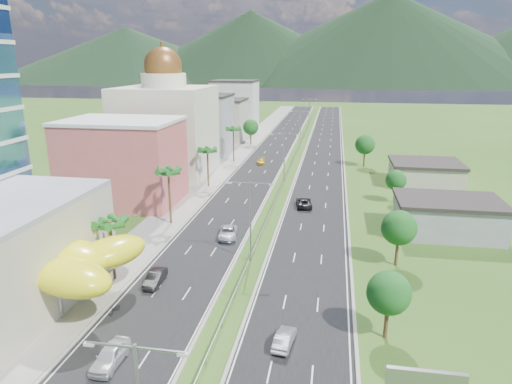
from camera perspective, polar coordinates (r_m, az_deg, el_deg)
The scene contains 34 objects.
ground at distance 53.02m, azimuth -2.67°, elevation -13.07°, with size 500.00×500.00×0.00m, color #2D5119.
road_left at distance 138.70m, azimuth 2.24°, elevation 5.46°, with size 11.00×260.00×0.04m, color black.
road_right at distance 137.60m, azimuth 8.47°, elevation 5.21°, with size 11.00×260.00×0.04m, color black.
sidewalk_left at distance 140.22m, azimuth -1.63°, elevation 5.60°, with size 7.00×260.00×0.12m, color gray.
median_guardrail at distance 120.23m, azimuth 4.66°, elevation 4.03°, with size 0.10×216.06×0.76m.
streetlight_median_b at distance 59.23m, azimuth -0.69°, elevation -2.67°, with size 6.04×0.25×11.00m.
streetlight_median_c at distance 97.55m, azimuth 3.56°, elevation 4.86°, with size 6.04×0.25×11.00m.
streetlight_median_d at distance 141.78m, azimuth 5.58°, elevation 8.39°, with size 6.04×0.25×11.00m.
streetlight_median_e at distance 186.38m, azimuth 6.65°, elevation 10.23°, with size 6.04×0.25×11.00m.
lime_canopy at distance 55.12m, azimuth -24.66°, elevation -7.67°, with size 18.00×15.00×7.40m.
pink_shophouse at distance 87.99m, azimuth -16.27°, elevation 3.49°, with size 20.00×15.00×15.00m, color #BC544D.
domed_building at distance 108.12m, azimuth -11.16°, elevation 8.19°, with size 20.00×20.00×28.70m.
midrise_grey at distance 131.74m, azimuth -6.83°, elevation 8.30°, with size 16.00×15.00×16.00m, color gray.
midrise_beige at distance 152.97m, azimuth -4.48°, elevation 8.89°, with size 16.00×15.00×13.00m, color #B0A991.
midrise_white at distance 174.94m, azimuth -2.64°, elevation 10.67°, with size 16.00×15.00×18.00m, color silver.
shed_near at distance 76.04m, azimuth 22.79°, elevation -3.03°, with size 15.00×10.00×5.00m, color gray.
shed_far at distance 104.78m, azimuth 20.37°, elevation 2.12°, with size 14.00×12.00×4.40m, color #B0A991.
palm_tree_b at distance 56.87m, azimuth -17.80°, elevation -3.96°, with size 3.60×3.60×8.10m.
palm_tree_c at distance 73.93m, azimuth -10.90°, elevation 2.30°, with size 3.60×3.60×9.60m.
palm_tree_d at distance 95.48m, azimuth -6.09°, elevation 5.04°, with size 3.60×3.60×8.60m.
palm_tree_e at distance 119.24m, azimuth -2.85°, elevation 7.72°, with size 3.60×3.60×9.40m.
leafy_tree_lfar at distance 143.88m, azimuth -0.66°, elevation 8.11°, with size 4.90×4.90×8.05m.
leafy_tree_ra at distance 45.72m, azimuth 16.26°, elevation -12.04°, with size 4.20×4.20×6.90m.
leafy_tree_rb at distance 61.40m, azimuth 17.44°, elevation -4.30°, with size 4.55×4.55×7.47m.
leafy_tree_rc at distance 88.59m, azimuth 17.09°, elevation 1.42°, with size 3.85×3.85×6.33m.
leafy_tree_rd at distance 117.16m, azimuth 13.47°, elevation 5.79°, with size 4.90×4.90×8.05m.
mountain_ridge at distance 498.28m, azimuth 15.84°, elevation 12.66°, with size 860.00×140.00×90.00m, color black, non-canonical shape.
car_white_near_left at distance 44.49m, azimuth -17.75°, elevation -18.89°, with size 2.03×5.04×1.72m, color silver.
car_dark_left at distance 56.76m, azimuth -12.47°, elevation -10.43°, with size 1.68×4.82×1.59m, color black.
car_silver_mid_left at distance 69.13m, azimuth -3.53°, elevation -5.10°, with size 2.59×5.61×1.56m, color #B5B9BE.
car_yellow_far_left at distance 117.87m, azimuth 0.64°, elevation 3.88°, with size 1.85×4.56×1.32m, color gold.
car_silver_right at distance 45.03m, azimuth 3.56°, elevation -17.81°, with size 1.50×4.29×1.41m, color #919398.
car_dark_far_right at distance 83.70m, azimuth 6.01°, elevation -1.30°, with size 2.67×5.80×1.61m, color black.
motorcycle at distance 51.98m, azimuth -17.25°, elevation -13.66°, with size 0.59×1.95×1.25m, color black.
Camera 1 is at (10.16, -45.11, 25.94)m, focal length 32.00 mm.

